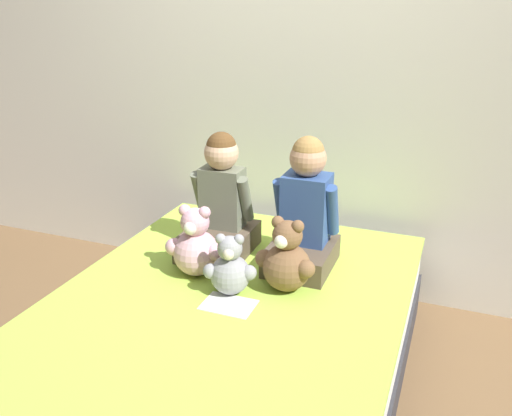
% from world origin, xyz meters
% --- Properties ---
extents(ground_plane, '(14.00, 14.00, 0.00)m').
position_xyz_m(ground_plane, '(0.00, 0.00, 0.00)').
color(ground_plane, brown).
extents(wall_behind_bed, '(8.00, 0.06, 2.50)m').
position_xyz_m(wall_behind_bed, '(0.00, 1.08, 1.25)').
color(wall_behind_bed, silver).
rests_on(wall_behind_bed, ground_plane).
extents(bed, '(1.43, 1.87, 0.45)m').
position_xyz_m(bed, '(0.00, 0.00, 0.22)').
color(bed, '#2D2D33').
rests_on(bed, ground_plane).
extents(child_on_left, '(0.31, 0.39, 0.59)m').
position_xyz_m(child_on_left, '(-0.21, 0.41, 0.67)').
color(child_on_left, brown).
rests_on(child_on_left, bed).
extents(child_on_right, '(0.29, 0.36, 0.60)m').
position_xyz_m(child_on_right, '(0.20, 0.42, 0.70)').
color(child_on_right, brown).
rests_on(child_on_right, bed).
extents(teddy_bear_held_by_left_child, '(0.27, 0.21, 0.33)m').
position_xyz_m(teddy_bear_held_by_left_child, '(-0.21, 0.15, 0.59)').
color(teddy_bear_held_by_left_child, '#DBA3B2').
rests_on(teddy_bear_held_by_left_child, bed).
extents(teddy_bear_held_by_right_child, '(0.27, 0.20, 0.32)m').
position_xyz_m(teddy_bear_held_by_right_child, '(0.20, 0.16, 0.58)').
color(teddy_bear_held_by_right_child, brown).
rests_on(teddy_bear_held_by_right_child, bed).
extents(teddy_bear_between_children, '(0.22, 0.17, 0.27)m').
position_xyz_m(teddy_bear_between_children, '(-0.00, 0.05, 0.56)').
color(teddy_bear_between_children, '#939399').
rests_on(teddy_bear_between_children, bed).
extents(sign_card, '(0.21, 0.15, 0.00)m').
position_xyz_m(sign_card, '(0.03, -0.05, 0.45)').
color(sign_card, white).
rests_on(sign_card, bed).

